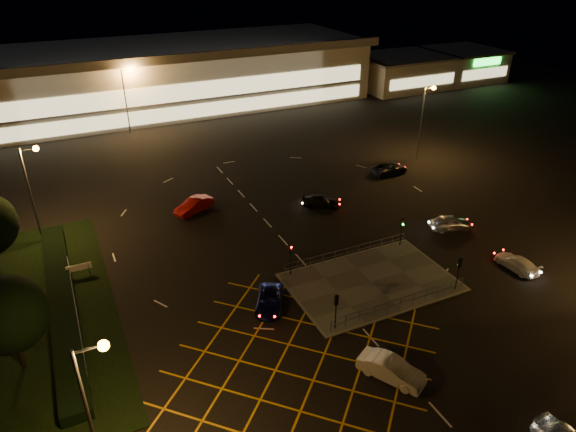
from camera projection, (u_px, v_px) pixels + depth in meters
name	position (u px, v px, depth m)	size (l,w,h in m)	color
ground	(340.00, 276.00, 46.30)	(180.00, 180.00, 0.00)	black
pedestrian_island	(371.00, 282.00, 45.44)	(14.00, 9.00, 0.12)	#4C4944
hedge	(62.00, 302.00, 42.19)	(2.00, 26.00, 1.00)	black
supermarket	(168.00, 75.00, 93.14)	(72.00, 26.50, 10.50)	beige
retail_unit_a	(401.00, 71.00, 105.09)	(18.80, 14.80, 6.35)	beige
retail_unit_b	(462.00, 64.00, 111.09)	(14.80, 14.80, 6.35)	beige
streetlight_sw	(94.00, 400.00, 25.53)	(1.78, 0.56, 10.03)	slate
streetlight_nw	(33.00, 182.00, 48.67)	(1.78, 0.56, 10.03)	slate
streetlight_ne	(425.00, 113.00, 68.33)	(1.78, 0.56, 10.03)	slate
streetlight_far_left	(127.00, 92.00, 77.84)	(1.78, 0.56, 10.03)	slate
streetlight_far_right	(347.00, 65.00, 94.48)	(1.78, 0.56, 10.03)	slate
signal_sw	(336.00, 305.00, 38.91)	(0.28, 0.30, 3.15)	black
signal_se	(459.00, 267.00, 43.42)	(0.28, 0.30, 3.15)	black
signal_nw	(291.00, 254.00, 45.27)	(0.28, 0.30, 3.15)	black
signal_ne	(402.00, 225.00, 49.78)	(0.28, 0.30, 3.15)	black
tree_e	(8.00, 315.00, 34.33)	(5.40, 5.40, 7.35)	black
car_queue_white	(391.00, 369.00, 35.21)	(1.64, 4.69, 1.55)	#BDBDBD
car_left_blue	(269.00, 300.00, 42.18)	(2.10, 4.57, 1.27)	#0D1453
car_far_dkgrey	(321.00, 202.00, 58.21)	(1.76, 4.33, 1.26)	black
car_right_silver	(451.00, 223.00, 53.59)	(1.78, 4.42, 1.51)	#B4B8BC
car_circ_red	(194.00, 205.00, 57.04)	(1.64, 4.70, 1.55)	#9A0C0B
car_east_grey	(389.00, 168.00, 66.52)	(2.29, 4.97, 1.38)	black
car_approach_white	(517.00, 263.00, 47.13)	(1.74, 4.28, 1.24)	white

